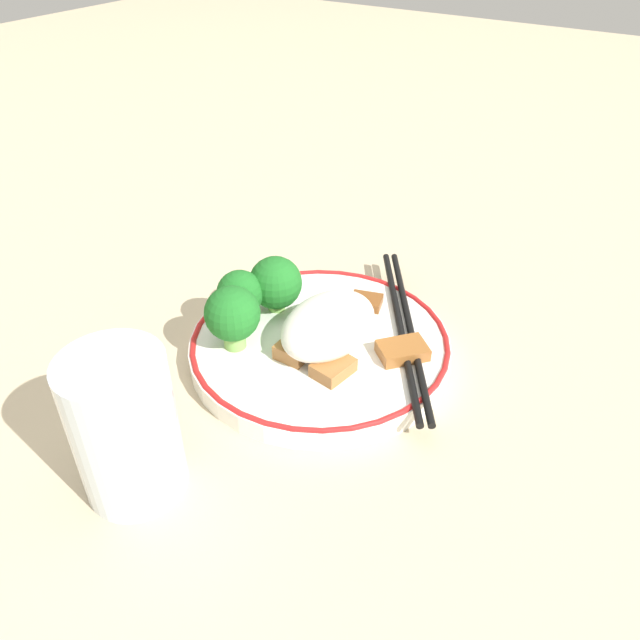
% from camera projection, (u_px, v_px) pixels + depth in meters
% --- Properties ---
extents(ground_plane, '(3.00, 3.00, 0.00)m').
position_uv_depth(ground_plane, '(320.00, 354.00, 0.55)').
color(ground_plane, '#C6B28E').
extents(plate, '(0.22, 0.22, 0.02)m').
position_uv_depth(plate, '(320.00, 345.00, 0.54)').
color(plate, white).
rests_on(plate, ground_plane).
extents(rice_mound, '(0.10, 0.07, 0.04)m').
position_uv_depth(rice_mound, '(332.00, 322.00, 0.52)').
color(rice_mound, white).
rests_on(rice_mound, plate).
extents(broccoli_back_left, '(0.05, 0.05, 0.05)m').
position_uv_depth(broccoli_back_left, '(276.00, 283.00, 0.56)').
color(broccoli_back_left, '#7FB756').
rests_on(broccoli_back_left, plate).
extents(broccoli_back_center, '(0.04, 0.04, 0.05)m').
position_uv_depth(broccoli_back_center, '(240.00, 294.00, 0.54)').
color(broccoli_back_center, '#7FB756').
rests_on(broccoli_back_center, plate).
extents(broccoli_back_right, '(0.05, 0.05, 0.06)m').
position_uv_depth(broccoli_back_right, '(232.00, 315.00, 0.51)').
color(broccoli_back_right, '#7FB756').
rests_on(broccoli_back_right, plate).
extents(meat_near_front, '(0.03, 0.03, 0.01)m').
position_uv_depth(meat_near_front, '(294.00, 350.00, 0.51)').
color(meat_near_front, '#9E6633').
rests_on(meat_near_front, plate).
extents(meat_near_left, '(0.03, 0.03, 0.01)m').
position_uv_depth(meat_near_left, '(366.00, 302.00, 0.57)').
color(meat_near_left, brown).
rests_on(meat_near_left, plate).
extents(meat_near_right, '(0.04, 0.03, 0.01)m').
position_uv_depth(meat_near_right, '(333.00, 368.00, 0.50)').
color(meat_near_right, '#9E6633').
rests_on(meat_near_right, plate).
extents(meat_near_back, '(0.05, 0.05, 0.01)m').
position_uv_depth(meat_near_back, '(402.00, 351.00, 0.51)').
color(meat_near_back, '#995B28').
rests_on(meat_near_back, plate).
extents(chopsticks, '(0.21, 0.15, 0.01)m').
position_uv_depth(chopsticks, '(405.00, 326.00, 0.54)').
color(chopsticks, black).
rests_on(chopsticks, plate).
extents(drinking_glass, '(0.07, 0.07, 0.11)m').
position_uv_depth(drinking_glass, '(125.00, 428.00, 0.40)').
color(drinking_glass, silver).
rests_on(drinking_glass, ground_plane).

